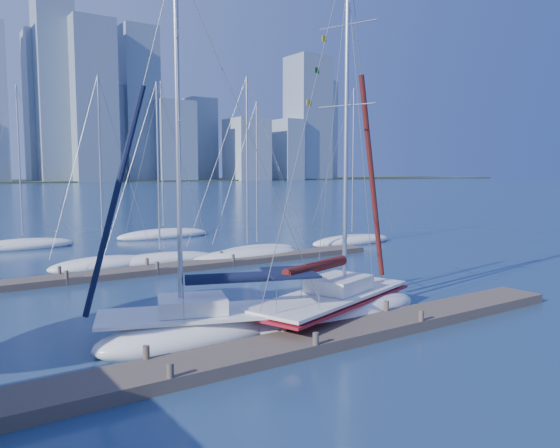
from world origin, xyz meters
TOP-DOWN VIEW (x-y plane):
  - ground at (0.00, 0.00)m, footprint 700.00×700.00m
  - near_dock at (0.00, 0.00)m, footprint 26.00×2.00m
  - far_dock at (2.00, 16.00)m, footprint 30.00×1.80m
  - sailboat_navy at (-1.95, 2.83)m, footprint 8.80×5.39m
  - sailboat_maroon at (3.28, 2.30)m, footprint 9.44×5.62m
  - bg_boat_1 at (-0.92, 19.12)m, footprint 6.93×3.49m
  - bg_boat_2 at (2.65, 18.91)m, footprint 7.82×3.13m
  - bg_boat_3 at (8.21, 17.14)m, footprint 8.51×4.95m
  - bg_boat_4 at (10.07, 18.89)m, footprint 6.89×3.62m
  - bg_boat_5 at (19.42, 19.12)m, footprint 8.31×3.48m
  - bg_boat_6 at (-3.53, 31.25)m, footprint 7.91×4.77m
  - bg_boat_7 at (8.16, 31.75)m, footprint 8.83×5.45m

SIDE VIEW (x-z plane):
  - ground at x=0.00m, z-range 0.00..0.00m
  - far_dock at x=2.00m, z-range 0.00..0.36m
  - near_dock at x=0.00m, z-range 0.00..0.40m
  - bg_boat_4 at x=10.07m, z-range -5.36..5.82m
  - bg_boat_2 at x=2.65m, z-range -5.72..6.20m
  - bg_boat_5 at x=19.42m, z-range -6.22..6.75m
  - bg_boat_1 at x=-0.92m, z-range -5.75..6.28m
  - bg_boat_3 at x=8.21m, z-range -6.01..6.54m
  - bg_boat_6 at x=-3.53m, z-range -6.13..6.67m
  - bg_boat_7 at x=8.16m, z-range -6.83..7.40m
  - sailboat_navy at x=-1.95m, z-range -5.75..7.90m
  - sailboat_maroon at x=3.28m, z-range -6.55..8.92m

